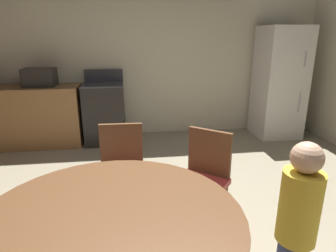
% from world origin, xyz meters
% --- Properties ---
extents(ground_plane, '(14.00, 14.00, 0.00)m').
position_xyz_m(ground_plane, '(0.00, 0.00, 0.00)').
color(ground_plane, gray).
extents(wall_back, '(6.03, 0.12, 2.70)m').
position_xyz_m(wall_back, '(0.00, 2.99, 1.35)').
color(wall_back, beige).
rests_on(wall_back, ground).
extents(kitchen_counter, '(1.71, 0.60, 0.90)m').
position_xyz_m(kitchen_counter, '(-1.86, 2.59, 0.45)').
color(kitchen_counter, olive).
rests_on(kitchen_counter, ground).
extents(oven_range, '(0.60, 0.60, 1.10)m').
position_xyz_m(oven_range, '(-0.65, 2.60, 0.47)').
color(oven_range, black).
rests_on(oven_range, ground).
extents(refrigerator, '(0.68, 0.68, 1.76)m').
position_xyz_m(refrigerator, '(2.15, 2.54, 0.88)').
color(refrigerator, white).
rests_on(refrigerator, ground).
extents(microwave, '(0.44, 0.32, 0.26)m').
position_xyz_m(microwave, '(-1.55, 2.59, 1.03)').
color(microwave, black).
rests_on(microwave, kitchen_counter).
extents(dining_table, '(1.35, 1.35, 0.76)m').
position_xyz_m(dining_table, '(-0.38, -0.60, 0.61)').
color(dining_table, brown).
rests_on(dining_table, ground).
extents(chair_north, '(0.41, 0.41, 0.87)m').
position_xyz_m(chair_north, '(-0.35, 0.50, 0.50)').
color(chair_north, brown).
rests_on(chair_north, ground).
extents(chair_northeast, '(0.56, 0.56, 0.87)m').
position_xyz_m(chair_northeast, '(0.32, 0.25, 0.50)').
color(chair_northeast, brown).
rests_on(chair_northeast, ground).
extents(person_child, '(0.22, 0.22, 1.09)m').
position_xyz_m(person_child, '(0.65, -0.58, 0.58)').
color(person_child, '#3D4C84').
rests_on(person_child, ground).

